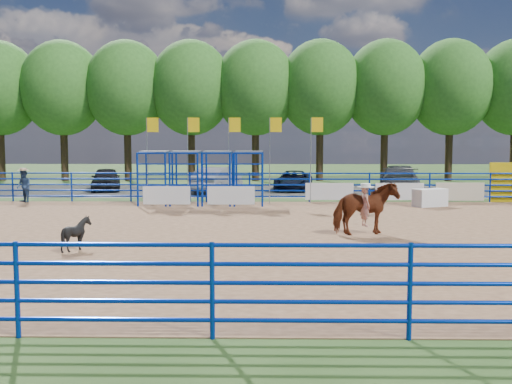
# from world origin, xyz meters

# --- Properties ---
(ground) EXTENTS (120.00, 120.00, 0.00)m
(ground) POSITION_xyz_m (0.00, 0.00, 0.00)
(ground) COLOR #355421
(ground) RESTS_ON ground
(arena_dirt) EXTENTS (30.00, 20.00, 0.02)m
(arena_dirt) POSITION_xyz_m (0.00, 0.00, 0.01)
(arena_dirt) COLOR #936A49
(arena_dirt) RESTS_ON ground
(gravel_strip) EXTENTS (40.00, 10.00, 0.01)m
(gravel_strip) POSITION_xyz_m (0.00, 17.00, 0.01)
(gravel_strip) COLOR slate
(gravel_strip) RESTS_ON ground
(announcer_table) EXTENTS (1.71, 1.30, 0.82)m
(announcer_table) POSITION_xyz_m (8.46, 8.04, 0.43)
(announcer_table) COLOR white
(announcer_table) RESTS_ON arena_dirt
(horse_and_rider) EXTENTS (2.20, 1.41, 2.31)m
(horse_and_rider) POSITION_xyz_m (4.02, -0.21, 0.93)
(horse_and_rider) COLOR maroon
(horse_and_rider) RESTS_ON arena_dirt
(calf) EXTENTS (1.04, 0.99, 0.93)m
(calf) POSITION_xyz_m (-4.43, -2.99, 0.49)
(calf) COLOR black
(calf) RESTS_ON arena_dirt
(spectator_cowboy) EXTENTS (1.01, 0.99, 1.69)m
(spectator_cowboy) POSITION_xyz_m (-11.21, 9.48, 0.87)
(spectator_cowboy) COLOR navy
(spectator_cowboy) RESTS_ON arena_dirt
(car_a) EXTENTS (2.63, 4.47, 1.43)m
(car_a) POSITION_xyz_m (-9.13, 16.65, 0.72)
(car_a) COLOR black
(car_a) RESTS_ON gravel_strip
(car_b) EXTENTS (2.92, 4.89, 1.52)m
(car_b) POSITION_xyz_m (-2.09, 15.31, 0.77)
(car_b) COLOR gray
(car_b) RESTS_ON gravel_strip
(car_c) EXTENTS (2.74, 4.70, 1.23)m
(car_c) POSITION_xyz_m (2.53, 16.89, 0.63)
(car_c) COLOR black
(car_c) RESTS_ON gravel_strip
(car_d) EXTENTS (3.37, 5.93, 1.62)m
(car_d) POSITION_xyz_m (8.83, 15.81, 0.82)
(car_d) COLOR #545457
(car_d) RESTS_ON gravel_strip
(perimeter_fence) EXTENTS (30.10, 20.10, 1.50)m
(perimeter_fence) POSITION_xyz_m (0.00, 0.00, 0.75)
(perimeter_fence) COLOR #082DAD
(perimeter_fence) RESTS_ON ground
(chute_assembly) EXTENTS (19.32, 2.41, 4.20)m
(chute_assembly) POSITION_xyz_m (-1.90, 8.84, 1.26)
(chute_assembly) COLOR #082DAD
(chute_assembly) RESTS_ON ground
(treeline) EXTENTS (56.40, 6.40, 11.24)m
(treeline) POSITION_xyz_m (0.00, 26.00, 7.53)
(treeline) COLOR #3F2B19
(treeline) RESTS_ON ground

